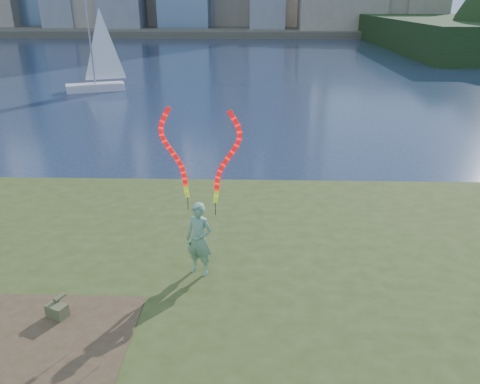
{
  "coord_description": "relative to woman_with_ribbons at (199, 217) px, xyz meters",
  "views": [
    {
      "loc": [
        1.61,
        -9.84,
        6.6
      ],
      "look_at": [
        1.29,
        1.0,
        2.09
      ],
      "focal_mm": 35.0,
      "sensor_mm": 36.0,
      "label": 1
    }
  ],
  "objects": [
    {
      "name": "grassy_knoll",
      "position": [
        -0.45,
        -1.6,
        -1.86
      ],
      "size": [
        20.0,
        18.0,
        0.8
      ],
      "color": "#354418",
      "rests_on": "ground"
    },
    {
      "name": "canvas_bag",
      "position": [
        -2.64,
        -1.7,
        -1.25
      ],
      "size": [
        0.46,
        0.52,
        0.37
      ],
      "rotation": [
        0.0,
        0.0,
        -0.42
      ],
      "color": "#484E2C",
      "rests_on": "grassy_knoll"
    },
    {
      "name": "dirt_patch",
      "position": [
        -2.65,
        -2.51,
        -1.39
      ],
      "size": [
        3.2,
        3.0,
        0.02
      ],
      "primitive_type": "cube",
      "color": "#47331E",
      "rests_on": "grassy_knoll"
    },
    {
      "name": "ground",
      "position": [
        -0.45,
        0.69,
        -2.2
      ],
      "size": [
        320.0,
        320.0,
        0.0
      ],
      "primitive_type": "plane",
      "color": "#1B2844",
      "rests_on": "ground"
    },
    {
      "name": "woman_with_ribbons",
      "position": [
        0.0,
        0.0,
        0.0
      ],
      "size": [
        1.92,
        0.86,
        4.09
      ],
      "rotation": [
        0.0,
        0.0,
        -0.41
      ],
      "color": "#19672B",
      "rests_on": "grassy_knoll"
    },
    {
      "name": "far_shore",
      "position": [
        -0.45,
        95.69,
        -1.6
      ],
      "size": [
        320.0,
        40.0,
        1.2
      ],
      "primitive_type": "cube",
      "color": "#4A4536",
      "rests_on": "ground"
    },
    {
      "name": "sailboat",
      "position": [
        -10.72,
        26.66,
        -1.02
      ],
      "size": [
        4.47,
        2.85,
        6.87
      ],
      "rotation": [
        0.0,
        0.0,
        0.38
      ],
      "color": "silver",
      "rests_on": "ground"
    }
  ]
}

